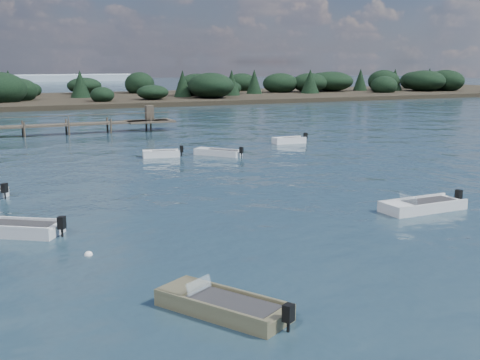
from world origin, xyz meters
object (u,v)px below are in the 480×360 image
dinghy_near_olive (222,308)px  dinghy_mid_grey (13,231)px  dinghy_mid_white_a (422,207)px  tender_far_grey_b (289,141)px  tender_far_white (161,155)px  dinghy_extra_a (218,154)px

dinghy_near_olive → dinghy_mid_grey: bearing=113.6°
dinghy_mid_white_a → tender_far_grey_b: size_ratio=1.42×
tender_far_white → dinghy_near_olive: (-7.24, -29.34, -0.01)m
dinghy_mid_grey → dinghy_extra_a: bearing=45.6°
tender_far_white → tender_far_grey_b: size_ratio=0.96×
dinghy_mid_white_a → tender_far_grey_b: tender_far_grey_b is taller
dinghy_mid_grey → tender_far_grey_b: bearing=39.6°
tender_far_white → dinghy_mid_grey: bearing=-124.2°
dinghy_extra_a → dinghy_near_olive: (-11.58, -28.28, 0.00)m
dinghy_mid_grey → dinghy_extra_a: size_ratio=1.16×
tender_far_white → dinghy_mid_white_a: dinghy_mid_white_a is taller
dinghy_mid_white_a → tender_far_white: bearing=107.1°
dinghy_mid_white_a → tender_far_grey_b: (6.29, 24.91, 0.02)m
tender_far_grey_b → dinghy_extra_a: bearing=-155.4°
dinghy_mid_white_a → dinghy_extra_a: dinghy_mid_white_a is taller
dinghy_extra_a → tender_far_grey_b: bearing=24.6°
tender_far_white → dinghy_extra_a: size_ratio=0.88×
dinghy_mid_grey → dinghy_mid_white_a: bearing=-12.0°
dinghy_mid_grey → tender_far_grey_b: tender_far_grey_b is taller
tender_far_white → dinghy_extra_a: (4.35, -1.06, -0.01)m
tender_far_white → dinghy_mid_grey: size_ratio=0.76×
tender_far_white → dinghy_extra_a: bearing=-13.7°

